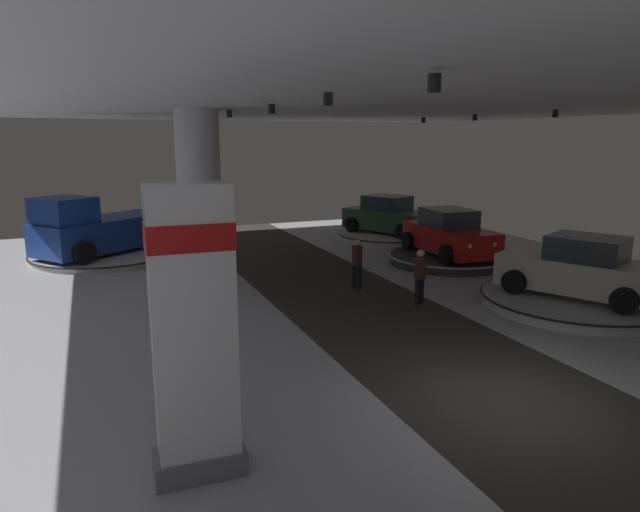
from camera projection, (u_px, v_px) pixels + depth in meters
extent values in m
cube|color=#B2B2B7|center=(512.00, 402.00, 10.23)|extent=(24.00, 44.00, 0.05)
cube|color=#383330|center=(512.00, 401.00, 10.23)|extent=(4.40, 44.00, 0.01)
cube|color=silver|center=(536.00, 82.00, 9.08)|extent=(24.00, 44.00, 0.10)
cylinder|color=black|center=(434.00, 83.00, 6.74)|extent=(0.16, 0.16, 0.22)
cylinder|color=black|center=(328.00, 99.00, 9.63)|extent=(0.16, 0.16, 0.22)
cylinder|color=black|center=(272.00, 109.00, 13.04)|extent=(0.16, 0.16, 0.22)
cylinder|color=black|center=(229.00, 113.00, 15.78)|extent=(0.16, 0.16, 0.22)
cylinder|color=black|center=(207.00, 117.00, 18.91)|extent=(0.16, 0.16, 0.22)
cylinder|color=black|center=(555.00, 113.00, 15.77)|extent=(0.16, 0.16, 0.22)
cylinder|color=black|center=(475.00, 117.00, 19.08)|extent=(0.16, 0.16, 0.22)
cylinder|color=black|center=(423.00, 120.00, 22.39)|extent=(0.16, 0.16, 0.22)
cylinder|color=silver|center=(200.00, 201.00, 17.22)|extent=(1.32, 1.32, 5.50)
cube|color=slate|center=(200.00, 462.00, 8.02)|extent=(1.29, 0.69, 0.35)
cube|color=white|center=(193.00, 324.00, 7.59)|extent=(1.12, 0.60, 3.76)
cube|color=red|center=(189.00, 235.00, 7.34)|extent=(1.14, 0.62, 0.36)
cylinder|color=#333338|center=(449.00, 259.00, 21.31)|extent=(4.42, 4.42, 0.34)
cylinder|color=white|center=(449.00, 255.00, 21.28)|extent=(4.51, 4.51, 0.05)
cube|color=red|center=(450.00, 238.00, 21.15)|extent=(2.06, 4.30, 0.90)
cube|color=#2D3842|center=(448.00, 218.00, 21.13)|extent=(1.68, 1.99, 0.70)
cylinder|color=black|center=(495.00, 251.00, 20.19)|extent=(0.26, 0.69, 0.68)
cylinder|color=black|center=(446.00, 255.00, 19.57)|extent=(0.26, 0.69, 0.68)
cylinder|color=black|center=(452.00, 238.00, 22.84)|extent=(0.26, 0.69, 0.68)
cylinder|color=black|center=(408.00, 241.00, 22.22)|extent=(0.26, 0.69, 0.68)
sphere|color=white|center=(494.00, 245.00, 19.37)|extent=(0.18, 0.18, 0.18)
sphere|color=white|center=(469.00, 246.00, 19.06)|extent=(0.18, 0.18, 0.18)
cylinder|color=#B7B7BC|center=(107.00, 255.00, 22.28)|extent=(5.57, 5.56, 0.24)
cylinder|color=black|center=(107.00, 252.00, 22.27)|extent=(5.68, 5.68, 0.05)
cube|color=navy|center=(105.00, 233.00, 22.10)|extent=(5.50, 4.86, 1.20)
cube|color=navy|center=(64.00, 211.00, 20.46)|extent=(2.50, 2.54, 1.00)
cube|color=#28333D|center=(76.00, 210.00, 20.89)|extent=(1.11, 1.45, 0.75)
cylinder|color=black|center=(84.00, 253.00, 20.02)|extent=(0.84, 0.73, 0.84)
cylinder|color=black|center=(44.00, 246.00, 21.21)|extent=(0.84, 0.73, 0.84)
cylinder|color=black|center=(163.00, 237.00, 23.13)|extent=(0.84, 0.73, 0.84)
cylinder|color=black|center=(123.00, 232.00, 24.32)|extent=(0.84, 0.73, 0.84)
cylinder|color=#B7B7BC|center=(576.00, 301.00, 15.94)|extent=(5.15, 5.15, 0.31)
cylinder|color=black|center=(577.00, 296.00, 15.91)|extent=(5.26, 5.26, 0.05)
cube|color=silver|center=(579.00, 274.00, 15.78)|extent=(3.47, 4.56, 0.90)
cube|color=#2D3842|center=(587.00, 249.00, 15.52)|extent=(2.24, 2.39, 0.70)
cylinder|color=black|center=(514.00, 282.00, 16.03)|extent=(0.50, 0.71, 0.68)
cylinder|color=black|center=(540.00, 270.00, 17.49)|extent=(0.50, 0.71, 0.68)
cylinder|color=black|center=(624.00, 301.00, 14.18)|extent=(0.50, 0.71, 0.68)
sphere|color=white|center=(501.00, 263.00, 16.73)|extent=(0.18, 0.18, 0.18)
sphere|color=white|center=(515.00, 257.00, 17.45)|extent=(0.18, 0.18, 0.18)
cylinder|color=silver|center=(389.00, 236.00, 26.18)|extent=(4.66, 4.66, 0.32)
cylinder|color=black|center=(389.00, 233.00, 26.16)|extent=(4.75, 4.75, 0.05)
cube|color=#2D5638|center=(389.00, 220.00, 26.02)|extent=(3.41, 4.57, 0.90)
cube|color=#2D3842|center=(387.00, 203.00, 25.97)|extent=(2.22, 2.38, 0.70)
cylinder|color=black|center=(427.00, 226.00, 25.85)|extent=(0.49, 0.71, 0.68)
cylinder|color=black|center=(402.00, 232.00, 24.41)|extent=(0.49, 0.71, 0.68)
cylinder|color=black|center=(377.00, 220.00, 27.74)|extent=(0.49, 0.71, 0.68)
cylinder|color=black|center=(351.00, 225.00, 26.31)|extent=(0.49, 0.71, 0.68)
sphere|color=white|center=(434.00, 220.00, 24.99)|extent=(0.18, 0.18, 0.18)
sphere|color=white|center=(422.00, 223.00, 24.28)|extent=(0.18, 0.18, 0.18)
cylinder|color=black|center=(359.00, 276.00, 17.67)|extent=(0.14, 0.14, 0.80)
cylinder|color=black|center=(354.00, 276.00, 17.73)|extent=(0.14, 0.14, 0.80)
cylinder|color=#472323|center=(357.00, 256.00, 17.57)|extent=(0.32, 0.32, 0.62)
sphere|color=beige|center=(357.00, 242.00, 17.48)|extent=(0.22, 0.22, 0.22)
cylinder|color=black|center=(422.00, 290.00, 16.13)|extent=(0.14, 0.14, 0.80)
cylinder|color=black|center=(417.00, 291.00, 16.03)|extent=(0.14, 0.14, 0.80)
cylinder|color=#472323|center=(420.00, 268.00, 15.95)|extent=(0.32, 0.32, 0.62)
sphere|color=beige|center=(421.00, 253.00, 15.86)|extent=(0.22, 0.22, 0.22)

